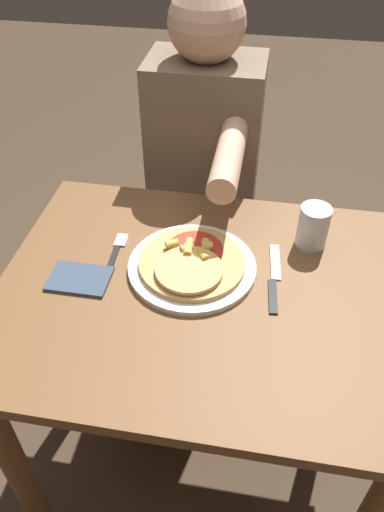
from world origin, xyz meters
The scene contains 9 objects.
ground_plane centered at (0.00, 0.00, 0.00)m, with size 8.00×8.00×0.00m, color #423323.
dining_table centered at (0.00, 0.00, 0.61)m, with size 0.93×0.71×0.75m.
plate centered at (-0.04, 0.06, 0.76)m, with size 0.29×0.29×0.01m.
pizza centered at (-0.04, 0.05, 0.77)m, with size 0.24×0.24×0.04m.
fork centered at (-0.23, 0.08, 0.75)m, with size 0.03×0.18×0.00m.
knife centered at (0.15, 0.06, 0.75)m, with size 0.03×0.22×0.00m.
drinking_glass centered at (0.23, 0.20, 0.80)m, with size 0.07×0.07×0.11m.
napkin centered at (-0.28, -0.02, 0.75)m, with size 0.14×0.10×0.01m.
person_diner centered at (-0.09, 0.56, 0.73)m, with size 0.33×0.52×1.24m.
Camera 1 is at (0.10, -0.76, 1.54)m, focal length 35.00 mm.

